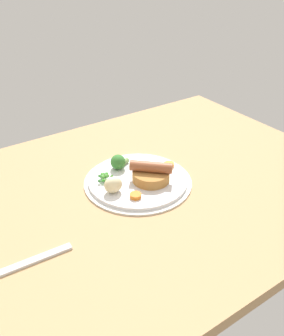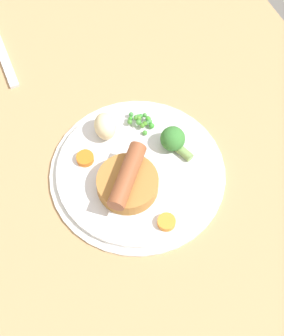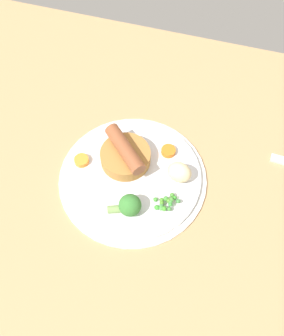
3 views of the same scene
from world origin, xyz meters
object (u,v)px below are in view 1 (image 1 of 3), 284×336
(sausage_pudding, at_px, (151,174))
(carrot_slice_1, at_px, (136,196))
(pea_pile, at_px, (104,176))
(potato_chunk_1, at_px, (114,186))
(broccoli_floret_near, at_px, (118,162))
(fork, at_px, (27,263))
(carrot_slice_0, at_px, (169,165))
(dinner_plate, at_px, (139,180))

(sausage_pudding, bearing_deg, carrot_slice_1, -107.97)
(pea_pile, distance_m, potato_chunk_1, 0.06)
(broccoli_floret_near, bearing_deg, fork, 9.97)
(carrot_slice_0, height_order, fork, carrot_slice_0)
(potato_chunk_1, bearing_deg, carrot_slice_0, 6.72)
(carrot_slice_0, bearing_deg, sausage_pudding, -161.23)
(broccoli_floret_near, distance_m, potato_chunk_1, 0.11)
(dinner_plate, bearing_deg, pea_pile, 151.77)
(pea_pile, xyz_separation_m, broccoli_floret_near, (0.06, 0.03, 0.01))
(dinner_plate, height_order, pea_pile, pea_pile)
(dinner_plate, height_order, sausage_pudding, sausage_pudding)
(potato_chunk_1, xyz_separation_m, fork, (-0.25, -0.09, -0.03))
(dinner_plate, xyz_separation_m, fork, (-0.34, -0.11, -0.00))
(dinner_plate, distance_m, carrot_slice_0, 0.10)
(broccoli_floret_near, bearing_deg, carrot_slice_0, 128.89)
(potato_chunk_1, height_order, carrot_slice_1, potato_chunk_1)
(fork, bearing_deg, potato_chunk_1, 23.07)
(broccoli_floret_near, xyz_separation_m, carrot_slice_1, (-0.04, -0.14, -0.01))
(broccoli_floret_near, bearing_deg, pea_pile, 5.05)
(carrot_slice_1, bearing_deg, carrot_slice_0, 23.68)
(sausage_pudding, xyz_separation_m, carrot_slice_0, (0.08, 0.03, -0.01))
(sausage_pudding, bearing_deg, potato_chunk_1, -139.30)
(broccoli_floret_near, distance_m, fork, 0.37)
(sausage_pudding, xyz_separation_m, fork, (-0.35, -0.09, -0.03))
(carrot_slice_0, height_order, carrot_slice_1, same)
(pea_pile, distance_m, fork, 0.30)
(pea_pile, height_order, fork, pea_pile)
(fork, bearing_deg, broccoli_floret_near, 32.77)
(broccoli_floret_near, relative_size, carrot_slice_0, 2.18)
(potato_chunk_1, distance_m, fork, 0.27)
(pea_pile, bearing_deg, dinner_plate, -28.23)
(sausage_pudding, height_order, pea_pile, sausage_pudding)
(carrot_slice_0, xyz_separation_m, fork, (-0.43, -0.11, -0.02))
(carrot_slice_0, bearing_deg, dinner_plate, 179.97)
(dinner_plate, bearing_deg, sausage_pudding, -55.79)
(carrot_slice_1, bearing_deg, pea_pile, 102.07)
(dinner_plate, bearing_deg, carrot_slice_1, -129.54)
(sausage_pudding, distance_m, broccoli_floret_near, 0.10)
(dinner_plate, distance_m, fork, 0.36)
(dinner_plate, relative_size, fork, 1.53)
(pea_pile, relative_size, broccoli_floret_near, 0.80)
(dinner_plate, bearing_deg, broccoli_floret_near, 104.99)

